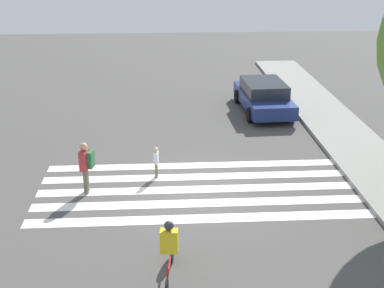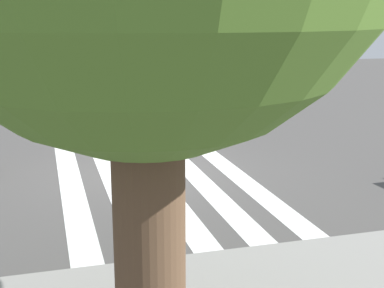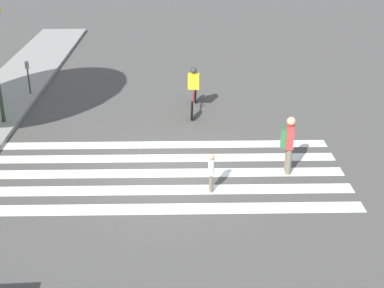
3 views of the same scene
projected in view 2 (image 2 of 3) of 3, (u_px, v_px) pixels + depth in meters
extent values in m
plane|color=#4C4947|center=(150.00, 172.00, 12.92)|extent=(60.00, 60.00, 0.00)
cube|color=white|center=(225.00, 166.00, 13.42)|extent=(0.51, 10.00, 0.01)
cube|color=white|center=(188.00, 168.00, 13.17)|extent=(0.51, 10.00, 0.01)
cube|color=white|center=(150.00, 171.00, 12.92)|extent=(0.51, 10.00, 0.01)
cube|color=white|center=(111.00, 174.00, 12.67)|extent=(0.51, 10.00, 0.01)
cube|color=white|center=(70.00, 178.00, 12.42)|extent=(0.51, 10.00, 0.01)
cylinder|color=brown|center=(150.00, 237.00, 5.40)|extent=(0.73, 0.73, 2.95)
cylinder|color=#6B6051|center=(131.00, 128.00, 16.08)|extent=(0.15, 0.15, 0.79)
cylinder|color=#6B6051|center=(124.00, 128.00, 16.03)|extent=(0.15, 0.15, 0.79)
cube|color=#B73333|center=(127.00, 105.00, 15.89)|extent=(0.49, 0.30, 0.62)
sphere|color=tan|center=(127.00, 90.00, 15.79)|extent=(0.25, 0.25, 0.25)
cube|color=#2D6638|center=(129.00, 106.00, 15.74)|extent=(0.37, 0.23, 0.52)
cylinder|color=#6B6051|center=(181.00, 147.00, 14.33)|extent=(0.09, 0.09, 0.51)
cylinder|color=#6B6051|center=(176.00, 147.00, 14.30)|extent=(0.09, 0.09, 0.51)
cube|color=silver|center=(178.00, 130.00, 14.21)|extent=(0.31, 0.17, 0.40)
sphere|color=tan|center=(178.00, 120.00, 14.15)|extent=(0.16, 0.16, 0.16)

